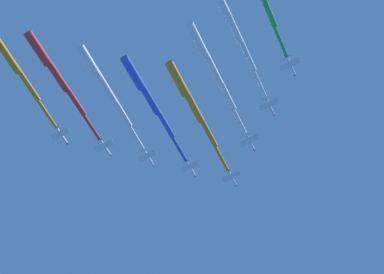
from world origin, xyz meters
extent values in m
cylinder|color=silver|center=(-17.24, 20.35, 156.06)|extent=(8.14, 6.03, 1.22)
cone|color=red|center=(-21.43, 23.17, 156.06)|extent=(1.72, 1.68, 1.16)
cylinder|color=black|center=(-13.30, 17.70, 156.06)|extent=(1.01, 1.09, 0.91)
ellipsoid|color=black|center=(-18.91, 21.41, 156.53)|extent=(2.04, 1.75, 0.76)
cube|color=silver|center=(-16.79, 20.05, 156.01)|extent=(6.91, 8.45, 1.08)
cube|color=red|center=(-18.93, 16.87, 155.66)|extent=(2.30, 1.87, 0.18)
cube|color=red|center=(-14.65, 23.22, 156.51)|extent=(2.30, 1.87, 0.18)
cube|color=silver|center=(-14.10, 18.24, 156.06)|extent=(2.69, 3.26, 0.46)
cube|color=red|center=(-14.16, 18.15, 157.01)|extent=(1.35, 1.06, 1.90)
cylinder|color=orange|center=(-7.36, 13.70, 156.06)|extent=(13.95, 10.09, 1.55)
cylinder|color=orange|center=(4.19, 6.28, 156.10)|extent=(14.38, 10.74, 2.32)
cylinder|color=orange|center=(15.34, -1.72, 156.05)|extent=(14.82, 11.38, 3.09)
cylinder|color=orange|center=(26.48, -9.74, 156.00)|extent=(15.25, 12.02, 3.87)
cylinder|color=silver|center=(-14.64, 1.32, 155.66)|extent=(8.12, 6.13, 1.25)
cone|color=red|center=(-18.80, 4.18, 155.66)|extent=(1.74, 1.71, 1.19)
cylinder|color=black|center=(-10.72, -1.37, 155.66)|extent=(1.02, 1.11, 0.94)
ellipsoid|color=black|center=(-16.31, 2.39, 156.12)|extent=(2.05, 1.78, 0.78)
cube|color=silver|center=(-14.19, 1.02, 155.61)|extent=(6.95, 8.39, 1.35)
cube|color=red|center=(-16.35, -2.13, 155.12)|extent=(2.30, 1.89, 0.20)
cube|color=red|center=(-12.03, 4.15, 156.23)|extent=(2.30, 1.89, 0.20)
cube|color=silver|center=(-11.52, -0.82, 155.66)|extent=(2.71, 3.24, 0.56)
cube|color=red|center=(-11.60, -0.94, 156.60)|extent=(1.38, 1.12, 1.90)
cylinder|color=blue|center=(-5.13, -5.23, 155.66)|extent=(13.21, 9.78, 1.59)
cylinder|color=blue|center=(5.74, -12.35, 155.70)|extent=(13.66, 10.43, 2.38)
cylinder|color=blue|center=(16.21, -20.06, 155.64)|extent=(14.11, 11.09, 3.18)
cylinder|color=blue|center=(26.67, -27.78, 155.58)|extent=(14.56, 11.74, 3.97)
cylinder|color=silver|center=(1.41, 24.93, 157.13)|extent=(8.16, 6.09, 1.26)
cone|color=red|center=(-2.77, 27.76, 157.13)|extent=(1.75, 1.72, 1.20)
cylinder|color=black|center=(5.34, 22.26, 157.13)|extent=(1.03, 1.12, 0.95)
ellipsoid|color=black|center=(-0.27, 25.98, 157.59)|extent=(2.05, 1.78, 0.79)
cube|color=silver|center=(1.86, 24.63, 157.08)|extent=(6.90, 8.40, 1.47)
cube|color=red|center=(-0.28, 21.48, 156.54)|extent=(2.30, 1.88, 0.21)
cube|color=red|center=(3.99, 27.77, 157.76)|extent=(2.30, 1.88, 0.21)
cube|color=silver|center=(4.54, 22.81, 157.13)|extent=(2.69, 3.25, 0.61)
cube|color=red|center=(4.46, 22.68, 158.07)|extent=(1.39, 1.13, 1.90)
cylinder|color=white|center=(11.01, 18.42, 157.13)|extent=(13.36, 9.77, 1.60)
cylinder|color=white|center=(22.00, 11.32, 157.18)|extent=(13.81, 10.44, 2.41)
cylinder|color=white|center=(32.61, 3.64, 157.11)|extent=(14.26, 11.10, 3.21)
cylinder|color=white|center=(43.19, -4.06, 157.04)|extent=(14.71, 11.76, 4.01)
cylinder|color=silver|center=(-12.04, -17.71, 156.29)|extent=(8.16, 6.03, 1.23)
cone|color=red|center=(-16.23, -14.90, 156.29)|extent=(1.73, 1.69, 1.17)
cylinder|color=black|center=(-8.09, -20.35, 156.29)|extent=(1.01, 1.10, 0.92)
ellipsoid|color=black|center=(-13.71, -16.65, 156.75)|extent=(2.04, 1.75, 0.77)
cube|color=silver|center=(-11.59, -18.00, 156.24)|extent=(6.89, 8.44, 1.17)
cube|color=red|center=(-13.72, -21.18, 155.83)|extent=(2.30, 1.87, 0.18)
cube|color=red|center=(-9.46, -14.83, 156.78)|extent=(2.30, 1.87, 0.18)
cube|color=silver|center=(-8.90, -19.81, 156.29)|extent=(2.69, 3.26, 0.49)
cube|color=red|center=(-8.96, -19.91, 157.23)|extent=(1.36, 1.07, 1.90)
cylinder|color=white|center=(-2.60, -24.03, 156.29)|extent=(12.92, 9.37, 1.56)
cylinder|color=white|center=(8.04, -30.80, 156.32)|extent=(13.35, 10.02, 2.34)
cylinder|color=white|center=(18.29, -38.15, 156.27)|extent=(13.79, 10.66, 3.12)
cylinder|color=white|center=(28.53, -45.53, 156.22)|extent=(14.22, 11.31, 3.90)
cylinder|color=silver|center=(20.06, 29.51, 156.00)|extent=(8.17, 6.03, 1.24)
cone|color=red|center=(15.87, 32.32, 156.00)|extent=(1.73, 1.70, 1.18)
cylinder|color=black|center=(24.01, 26.87, 156.00)|extent=(1.01, 1.11, 0.93)
ellipsoid|color=black|center=(18.38, 30.56, 156.47)|extent=(2.05, 1.76, 0.78)
cube|color=silver|center=(20.52, 29.22, 155.96)|extent=(6.88, 8.44, 1.26)
cube|color=red|center=(18.39, 26.04, 155.51)|extent=(2.30, 1.87, 0.19)
cube|color=red|center=(22.63, 32.38, 156.54)|extent=(2.30, 1.87, 0.19)
cube|color=silver|center=(23.20, 27.41, 156.00)|extent=(2.69, 3.26, 0.53)
cube|color=red|center=(23.13, 27.30, 156.95)|extent=(1.37, 1.09, 1.90)
cylinder|color=white|center=(29.73, 23.04, 156.00)|extent=(13.46, 9.73, 1.57)
cylinder|color=white|center=(40.83, 15.96, 156.04)|extent=(13.90, 10.38, 2.36)
cylinder|color=white|center=(51.55, 8.30, 155.99)|extent=(14.33, 11.04, 3.15)
cylinder|color=silver|center=(-9.44, -36.74, 155.85)|extent=(8.12, 6.15, 1.26)
cone|color=red|center=(-13.59, -33.87, 155.85)|extent=(1.75, 1.72, 1.20)
cylinder|color=black|center=(-5.53, -39.43, 155.85)|extent=(1.03, 1.12, 0.95)
ellipsoid|color=black|center=(-11.11, -35.67, 156.31)|extent=(2.05, 1.79, 0.79)
cube|color=silver|center=(-8.99, -37.04, 155.80)|extent=(6.94, 8.38, 1.48)
cube|color=red|center=(-11.15, -40.17, 155.25)|extent=(2.29, 1.89, 0.21)
cube|color=red|center=(-6.84, -33.92, 156.48)|extent=(2.29, 1.89, 0.21)
cube|color=silver|center=(-6.33, -38.88, 155.85)|extent=(2.71, 3.24, 0.61)
cube|color=red|center=(-6.41, -39.01, 156.79)|extent=(1.39, 1.14, 1.89)
cylinder|color=red|center=(0.01, -43.26, 155.85)|extent=(13.08, 9.72, 1.61)
cylinder|color=red|center=(10.76, -50.32, 155.90)|extent=(13.54, 10.38, 2.41)
cylinder|color=red|center=(21.12, -57.96, 155.83)|extent=(14.00, 11.04, 3.21)
cylinder|color=red|center=(31.45, -65.62, 155.76)|extent=(14.45, 11.71, 4.01)
cylinder|color=silver|center=(38.71, 34.09, 156.14)|extent=(8.18, 6.03, 1.25)
cone|color=red|center=(34.51, 36.90, 156.14)|extent=(1.74, 1.71, 1.19)
cylinder|color=black|center=(42.67, 31.46, 156.14)|extent=(1.02, 1.11, 0.94)
ellipsoid|color=black|center=(37.03, 35.14, 156.60)|extent=(2.05, 1.76, 0.78)
cube|color=silver|center=(39.17, 33.80, 156.09)|extent=(6.87, 8.43, 1.36)
cube|color=red|center=(37.05, 30.62, 155.60)|extent=(2.31, 1.86, 0.20)
cube|color=red|center=(41.27, 36.96, 156.72)|extent=(2.31, 1.86, 0.20)
cube|color=silver|center=(41.86, 32.00, 156.14)|extent=(2.68, 3.26, 0.57)
cube|color=red|center=(41.78, 31.88, 157.08)|extent=(1.38, 1.11, 1.90)
cylinder|color=green|center=(48.49, 27.58, 156.14)|extent=(13.70, 9.87, 1.59)
cylinder|color=green|center=(59.80, 20.39, 156.19)|extent=(14.14, 10.53, 2.38)
cylinder|color=silver|center=(-6.84, -55.76, 157.01)|extent=(8.18, 6.03, 1.25)
cone|color=red|center=(-11.04, -52.96, 157.01)|extent=(1.74, 1.71, 1.19)
cylinder|color=black|center=(-2.88, -58.39, 157.01)|extent=(1.02, 1.11, 0.94)
ellipsoid|color=black|center=(-8.53, -54.72, 157.47)|extent=(2.05, 1.76, 0.78)
cube|color=silver|center=(-6.39, -56.06, 156.96)|extent=(6.86, 8.43, 1.38)
cube|color=red|center=(-8.50, -59.23, 156.46)|extent=(2.31, 1.86, 0.20)
cube|color=red|center=(-4.28, -52.89, 157.60)|extent=(2.31, 1.86, 0.20)
cube|color=silver|center=(-3.69, -57.86, 157.01)|extent=(2.68, 3.26, 0.57)
cube|color=red|center=(-3.77, -57.97, 157.95)|extent=(1.39, 1.11, 1.90)
cylinder|color=orange|center=(3.16, -62.42, 157.01)|extent=(14.21, 10.20, 1.59)
cylinder|color=orange|center=(14.91, -69.89, 157.05)|extent=(14.65, 10.86, 2.39)
cylinder|color=orange|center=(26.28, -77.94, 156.99)|extent=(15.09, 11.52, 3.18)
camera|label=1|loc=(115.61, -16.69, -51.98)|focal=52.20mm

